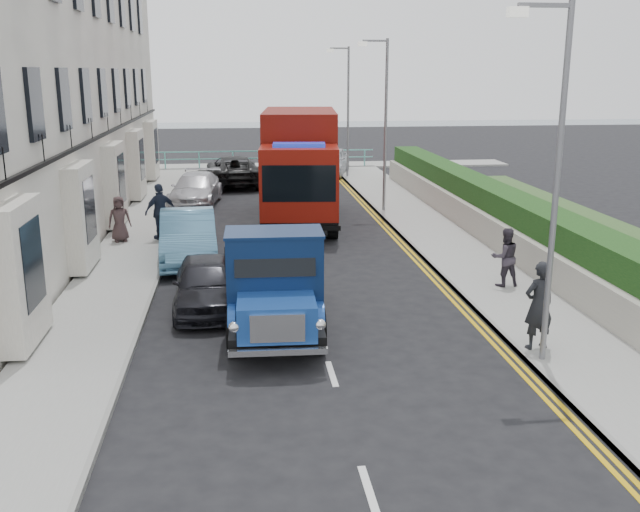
% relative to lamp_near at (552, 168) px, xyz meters
% --- Properties ---
extents(ground, '(120.00, 120.00, 0.00)m').
position_rel_lamp_near_xyz_m(ground, '(-4.18, 2.00, -4.00)').
color(ground, black).
rests_on(ground, ground).
extents(pavement_west, '(2.40, 38.00, 0.12)m').
position_rel_lamp_near_xyz_m(pavement_west, '(-9.38, 11.00, -3.94)').
color(pavement_west, gray).
rests_on(pavement_west, ground).
extents(pavement_east, '(2.60, 38.00, 0.12)m').
position_rel_lamp_near_xyz_m(pavement_east, '(1.12, 11.00, -3.94)').
color(pavement_east, gray).
rests_on(pavement_east, ground).
extents(promenade, '(30.00, 2.50, 0.12)m').
position_rel_lamp_near_xyz_m(promenade, '(-4.18, 31.00, -3.94)').
color(promenade, gray).
rests_on(promenade, ground).
extents(sea_plane, '(120.00, 120.00, 0.00)m').
position_rel_lamp_near_xyz_m(sea_plane, '(-4.18, 62.00, -4.00)').
color(sea_plane, slate).
rests_on(sea_plane, ground).
extents(terrace_west, '(6.31, 30.20, 14.25)m').
position_rel_lamp_near_xyz_m(terrace_west, '(-13.65, 15.00, 3.17)').
color(terrace_west, silver).
rests_on(terrace_west, ground).
extents(garden_east, '(1.45, 28.00, 1.75)m').
position_rel_lamp_near_xyz_m(garden_east, '(3.03, 11.00, -3.10)').
color(garden_east, '#B2AD9E').
rests_on(garden_east, ground).
extents(seafront_railing, '(13.00, 0.08, 1.11)m').
position_rel_lamp_near_xyz_m(seafront_railing, '(-4.18, 30.20, -3.42)').
color(seafront_railing, '#59B2A5').
rests_on(seafront_railing, ground).
extents(lamp_near, '(1.23, 0.18, 7.00)m').
position_rel_lamp_near_xyz_m(lamp_near, '(0.00, 0.00, 0.00)').
color(lamp_near, slate).
rests_on(lamp_near, ground).
extents(lamp_mid, '(1.23, 0.18, 7.00)m').
position_rel_lamp_near_xyz_m(lamp_mid, '(0.00, 16.00, 0.00)').
color(lamp_mid, slate).
rests_on(lamp_mid, ground).
extents(lamp_far, '(1.23, 0.18, 7.00)m').
position_rel_lamp_near_xyz_m(lamp_far, '(0.00, 26.00, 0.00)').
color(lamp_far, slate).
rests_on(lamp_far, ground).
extents(bedford_lorry, '(2.21, 5.25, 2.45)m').
position_rel_lamp_near_xyz_m(bedford_lorry, '(-5.17, 2.02, -2.87)').
color(bedford_lorry, black).
rests_on(bedford_lorry, ground).
extents(red_lorry, '(3.47, 8.32, 4.24)m').
position_rel_lamp_near_xyz_m(red_lorry, '(-3.49, 14.89, -1.74)').
color(red_lorry, black).
rests_on(red_lorry, ground).
extents(parked_car_front, '(1.67, 3.90, 1.31)m').
position_rel_lamp_near_xyz_m(parked_car_front, '(-6.78, 4.28, -3.34)').
color(parked_car_front, black).
rests_on(parked_car_front, ground).
extents(parked_car_mid, '(1.98, 4.85, 1.56)m').
position_rel_lamp_near_xyz_m(parked_car_mid, '(-7.49, 9.00, -3.22)').
color(parked_car_mid, teal).
rests_on(parked_car_mid, ground).
extents(parked_car_rear, '(2.45, 4.96, 1.39)m').
position_rel_lamp_near_xyz_m(parked_car_rear, '(-7.78, 18.64, -3.30)').
color(parked_car_rear, silver).
rests_on(parked_car_rear, ground).
extents(seafront_car_left, '(3.09, 5.75, 1.54)m').
position_rel_lamp_near_xyz_m(seafront_car_left, '(-6.10, 24.09, -3.23)').
color(seafront_car_left, black).
rests_on(seafront_car_left, ground).
extents(seafront_car_right, '(3.02, 4.88, 1.55)m').
position_rel_lamp_near_xyz_m(seafront_car_right, '(-0.68, 27.31, -3.22)').
color(seafront_car_right, silver).
rests_on(seafront_car_right, ground).
extents(pedestrian_east_near, '(0.77, 0.59, 1.89)m').
position_rel_lamp_near_xyz_m(pedestrian_east_near, '(0.22, 0.56, -2.93)').
color(pedestrian_east_near, black).
rests_on(pedestrian_east_near, pavement_east).
extents(pedestrian_east_far, '(0.82, 0.66, 1.59)m').
position_rel_lamp_near_xyz_m(pedestrian_east_far, '(1.17, 4.97, -3.08)').
color(pedestrian_east_far, '#352E39').
rests_on(pedestrian_east_far, pavement_east).
extents(pedestrian_west_near, '(1.21, 0.97, 1.92)m').
position_rel_lamp_near_xyz_m(pedestrian_west_near, '(-8.58, 11.67, -2.92)').
color(pedestrian_west_near, '#1C2334').
rests_on(pedestrian_west_near, pavement_west).
extents(pedestrian_west_far, '(0.87, 0.69, 1.55)m').
position_rel_lamp_near_xyz_m(pedestrian_west_far, '(-9.94, 11.45, -3.10)').
color(pedestrian_west_far, '#3E2C2D').
rests_on(pedestrian_west_far, pavement_west).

